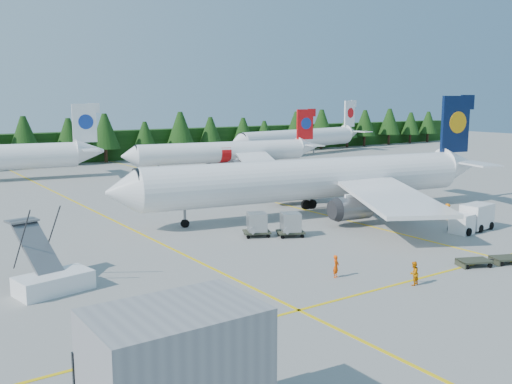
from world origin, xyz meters
TOP-DOWN VIEW (x-y plane):
  - ground at (0.00, 0.00)m, footprint 320.00×320.00m
  - taxi_stripe_a at (-14.00, 20.00)m, footprint 0.25×120.00m
  - taxi_stripe_b at (6.00, 20.00)m, footprint 0.25×120.00m
  - taxi_stripe_cross at (0.00, -6.00)m, footprint 80.00×0.25m
  - treeline_hedge at (0.00, 82.00)m, footprint 220.00×4.00m
  - terminal_building at (-26.00, -14.00)m, footprint 6.00×4.00m
  - airliner_navy at (3.91, 15.61)m, footprint 43.81×35.79m
  - airliner_red at (16.38, 54.29)m, footprint 36.09×29.51m
  - airliner_far_right at (44.26, 68.42)m, footprint 40.98×11.13m
  - airstairs at (-25.18, 5.91)m, footprint 5.06×6.86m
  - service_truck at (12.50, 0.98)m, footprint 5.30×2.38m
  - uld_pair at (-4.37, 9.77)m, footprint 5.48×4.38m
  - crew_a at (-7.87, -2.49)m, footprint 0.70×0.62m
  - crew_b at (-4.69, -6.69)m, footprint 0.91×0.77m
  - crew_c at (14.90, 5.54)m, footprint 0.51×0.72m

SIDE VIEW (x-z plane):
  - ground at x=0.00m, z-range 0.00..0.00m
  - taxi_stripe_a at x=-14.00m, z-range 0.00..0.01m
  - taxi_stripe_b at x=6.00m, z-range 0.00..0.01m
  - taxi_stripe_cross at x=0.00m, z-range 0.00..0.01m
  - crew_a at x=-7.87m, z-range 0.00..1.61m
  - crew_b at x=-4.69m, z-range 0.00..1.64m
  - crew_c at x=14.90m, z-range 0.00..1.70m
  - airstairs at x=-25.18m, z-range -1.19..3.03m
  - service_truck at x=12.50m, z-range -0.01..2.47m
  - uld_pair at x=-4.37m, z-range 0.32..2.16m
  - terminal_building at x=-26.00m, z-range 0.00..5.20m
  - treeline_hedge at x=0.00m, z-range 0.00..6.00m
  - airliner_red at x=16.38m, z-range -2.10..8.43m
  - airliner_far_right at x=44.26m, z-range -2.24..9.78m
  - airliner_navy at x=3.91m, z-range -2.55..10.25m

